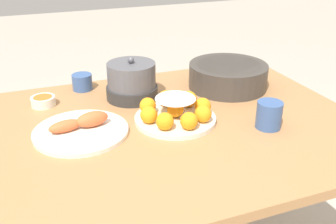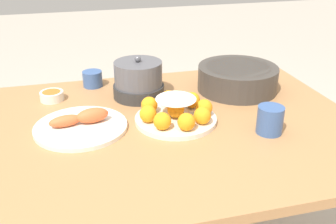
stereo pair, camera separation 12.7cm
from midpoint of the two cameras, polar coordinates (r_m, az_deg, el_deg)
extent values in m
cylinder|color=#A87547|center=(2.03, 14.89, -4.41)|extent=(0.06, 0.06, 0.73)
cube|color=#A87547|center=(1.28, 1.69, -2.52)|extent=(1.32, 0.95, 0.03)
cylinder|color=silver|center=(1.29, 3.93, -1.12)|extent=(0.27, 0.27, 0.02)
sphere|color=orange|center=(1.30, 8.08, 0.55)|extent=(0.06, 0.06, 0.06)
sphere|color=orange|center=(1.35, 6.19, 1.67)|extent=(0.06, 0.06, 0.06)
sphere|color=orange|center=(1.36, 2.81, 1.95)|extent=(0.06, 0.06, 0.06)
sphere|color=orange|center=(1.31, 0.04, 0.97)|extent=(0.06, 0.06, 0.06)
sphere|color=orange|center=(1.25, -0.05, -0.28)|extent=(0.06, 0.06, 0.06)
sphere|color=orange|center=(1.20, 2.18, -1.40)|extent=(0.06, 0.06, 0.06)
sphere|color=orange|center=(1.20, 5.71, -1.51)|extent=(0.06, 0.06, 0.06)
sphere|color=orange|center=(1.25, 7.91, -0.60)|extent=(0.06, 0.06, 0.06)
ellipsoid|color=white|center=(1.26, 4.03, 1.84)|extent=(0.13, 0.13, 0.02)
sphere|color=orange|center=(1.28, 3.98, 0.31)|extent=(0.06, 0.06, 0.06)
cylinder|color=#3D3833|center=(1.57, 12.35, 4.75)|extent=(0.31, 0.31, 0.10)
cylinder|color=brown|center=(1.55, 12.50, 6.21)|extent=(0.25, 0.25, 0.01)
cylinder|color=silver|center=(1.49, -14.20, 2.21)|extent=(0.09, 0.09, 0.03)
cylinder|color=#B26623|center=(1.49, -14.26, 2.70)|extent=(0.07, 0.07, 0.01)
cylinder|color=silver|center=(1.26, -9.76, -2.25)|extent=(0.29, 0.29, 0.01)
ellipsoid|color=#E06033|center=(1.26, -8.10, -0.56)|extent=(0.11, 0.06, 0.05)
ellipsoid|color=#E06033|center=(1.25, -11.90, -1.35)|extent=(0.11, 0.06, 0.04)
cylinder|color=#38568E|center=(1.26, 17.40, -1.17)|extent=(0.08, 0.08, 0.09)
cylinder|color=#38568E|center=(1.59, -8.67, 4.73)|extent=(0.08, 0.08, 0.06)
cylinder|color=#2D2D2D|center=(1.48, -1.82, 3.05)|extent=(0.19, 0.19, 0.05)
cylinder|color=#515156|center=(1.45, -1.85, 5.54)|extent=(0.18, 0.18, 0.09)
sphere|color=#515156|center=(1.43, -1.89, 7.68)|extent=(0.02, 0.02, 0.02)
camera|label=1|loc=(0.06, -87.14, 1.36)|focal=42.00mm
camera|label=2|loc=(0.06, 92.86, -1.36)|focal=42.00mm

